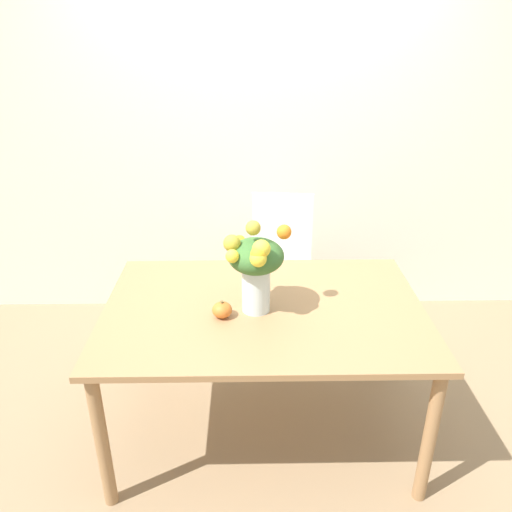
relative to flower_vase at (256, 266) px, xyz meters
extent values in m
plane|color=#8E7556|center=(0.04, 0.03, -1.00)|extent=(12.00, 12.00, 0.00)
cube|color=silver|center=(0.04, 1.40, 0.35)|extent=(8.00, 0.06, 2.70)
cube|color=#9E754C|center=(0.04, 0.03, -0.25)|extent=(1.54, 1.04, 0.03)
cylinder|color=#9E754C|center=(-0.67, -0.43, -0.63)|extent=(0.06, 0.06, 0.73)
cylinder|color=#9E754C|center=(0.75, -0.43, -0.63)|extent=(0.06, 0.06, 0.73)
cylinder|color=#9E754C|center=(-0.67, 0.49, -0.63)|extent=(0.06, 0.06, 0.73)
cylinder|color=#9E754C|center=(0.75, 0.49, -0.63)|extent=(0.06, 0.06, 0.73)
cylinder|color=silver|center=(0.00, 0.01, -0.12)|extent=(0.13, 0.13, 0.23)
cylinder|color=silver|center=(0.00, 0.01, -0.18)|extent=(0.12, 0.12, 0.12)
cylinder|color=#38662D|center=(0.03, 0.01, -0.09)|extent=(0.01, 0.00, 0.28)
cylinder|color=#38662D|center=(0.01, 0.03, -0.09)|extent=(0.01, 0.01, 0.28)
cylinder|color=#38662D|center=(-0.02, 0.02, -0.09)|extent=(0.00, 0.01, 0.28)
cylinder|color=#38662D|center=(-0.02, -0.01, -0.09)|extent=(0.01, 0.01, 0.28)
cylinder|color=#38662D|center=(0.01, -0.02, -0.09)|extent=(0.00, 0.01, 0.28)
ellipsoid|color=#38662D|center=(0.00, 0.01, 0.05)|extent=(0.26, 0.26, 0.15)
sphere|color=yellow|center=(-0.10, -0.08, 0.08)|extent=(0.06, 0.06, 0.06)
sphere|color=yellow|center=(0.01, -0.12, 0.11)|extent=(0.07, 0.07, 0.07)
sphere|color=yellow|center=(0.02, -0.10, 0.13)|extent=(0.08, 0.08, 0.08)
sphere|color=yellow|center=(0.01, -0.12, 0.09)|extent=(0.07, 0.07, 0.07)
sphere|color=yellow|center=(-0.07, 0.10, 0.08)|extent=(0.06, 0.06, 0.06)
sphere|color=#AD9E33|center=(-0.11, 0.00, 0.11)|extent=(0.08, 0.08, 0.08)
sphere|color=orange|center=(0.13, 0.02, 0.16)|extent=(0.07, 0.07, 0.07)
sphere|color=#AD9E33|center=(-0.01, 0.00, 0.19)|extent=(0.07, 0.07, 0.07)
ellipsoid|color=orange|center=(-0.16, -0.05, -0.20)|extent=(0.09, 0.09, 0.07)
cylinder|color=brown|center=(-0.16, -0.05, -0.16)|extent=(0.01, 0.01, 0.02)
cube|color=white|center=(0.17, 0.83, -0.55)|extent=(0.46, 0.46, 0.02)
cylinder|color=white|center=(-0.01, 0.67, -0.78)|extent=(0.04, 0.04, 0.44)
cylinder|color=white|center=(0.32, 0.64, -0.78)|extent=(0.04, 0.04, 0.44)
cylinder|color=white|center=(0.02, 1.01, -0.78)|extent=(0.04, 0.04, 0.44)
cylinder|color=white|center=(0.36, 0.98, -0.78)|extent=(0.04, 0.04, 0.44)
cube|color=white|center=(0.19, 1.03, -0.26)|extent=(0.40, 0.06, 0.55)
camera|label=1|loc=(-0.03, -2.05, 1.01)|focal=35.00mm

